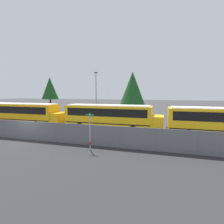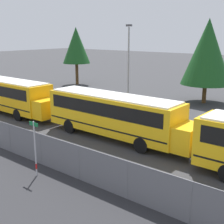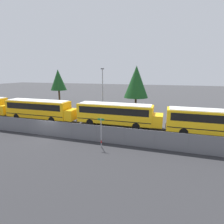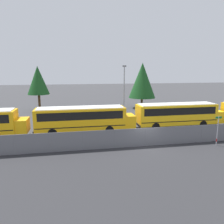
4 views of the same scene
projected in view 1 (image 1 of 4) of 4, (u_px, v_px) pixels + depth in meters
The scene contains 8 objects.
ground_plane at pixel (29, 140), 17.65m from camera, with size 200.00×200.00×0.00m, color #38383A.
fence at pixel (28, 130), 17.54m from camera, with size 62.48×0.07×1.90m.
school_bus_1 at pixel (24, 113), 24.64m from camera, with size 12.06×2.57×3.23m.
school_bus_2 at pixel (110, 115), 21.59m from camera, with size 12.06×2.57×3.23m.
street_sign at pixel (90, 131), 14.39m from camera, with size 0.70×0.09×3.06m.
light_pole at pixel (96, 94), 31.14m from camera, with size 0.60×0.24×8.32m.
tree_0 at pixel (50, 88), 41.72m from camera, with size 3.98×3.98×8.33m.
tree_1 at pixel (132, 89), 36.01m from camera, with size 5.34×5.34×9.02m.
Camera 1 is at (12.93, -14.18, 4.76)m, focal length 28.00 mm.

